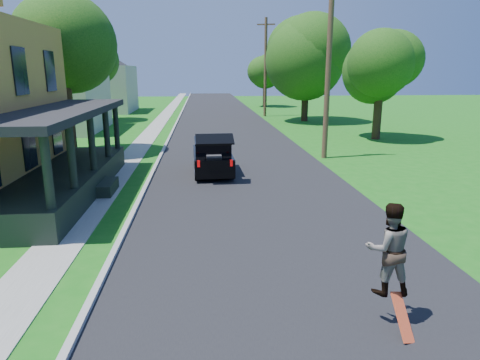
{
  "coord_description": "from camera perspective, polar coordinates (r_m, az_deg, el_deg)",
  "views": [
    {
      "loc": [
        -1.81,
        -9.65,
        4.39
      ],
      "look_at": [
        -0.7,
        3.0,
        1.16
      ],
      "focal_mm": 32.0,
      "sensor_mm": 36.0,
      "label": 1
    }
  ],
  "objects": [
    {
      "name": "sidewalk",
      "position": [
        30.22,
        -12.24,
        5.6
      ],
      "size": [
        1.3,
        120.0,
        0.03
      ],
      "primitive_type": "cube",
      "color": "gray",
      "rests_on": "ground"
    },
    {
      "name": "tree_right_mid",
      "position": [
        39.67,
        8.83,
        16.83
      ],
      "size": [
        6.96,
        6.96,
        9.74
      ],
      "rotation": [
        0.0,
        0.0,
        -0.12
      ],
      "color": "black",
      "rests_on": "ground"
    },
    {
      "name": "tree_left_far",
      "position": [
        40.8,
        -18.74,
        14.76
      ],
      "size": [
        4.75,
        4.64,
        7.72
      ],
      "rotation": [
        0.0,
        0.0,
        -0.03
      ],
      "color": "black",
      "rests_on": "ground"
    },
    {
      "name": "curb",
      "position": [
        30.06,
        -9.3,
        5.69
      ],
      "size": [
        0.15,
        120.0,
        0.12
      ],
      "primitive_type": "cube",
      "color": "#999994",
      "rests_on": "ground"
    },
    {
      "name": "tree_right_far",
      "position": [
        55.85,
        3.33,
        14.35
      ],
      "size": [
        4.89,
        4.92,
        6.84
      ],
      "rotation": [
        0.0,
        0.0,
        -0.15
      ],
      "color": "black",
      "rests_on": "ground"
    },
    {
      "name": "skateboarder",
      "position": [
        7.96,
        19.2,
        -8.65
      ],
      "size": [
        0.84,
        0.66,
        1.67
      ],
      "rotation": [
        0.0,
        0.0,
        3.1
      ],
      "color": "black",
      "rests_on": "ground"
    },
    {
      "name": "neighbor_house_mid",
      "position": [
        35.63,
        -24.83,
        12.68
      ],
      "size": [
        12.78,
        12.78,
        8.3
      ],
      "color": "beige",
      "rests_on": "ground"
    },
    {
      "name": "skateboard",
      "position": [
        8.14,
        20.81,
        -16.84
      ],
      "size": [
        0.25,
        0.68,
        0.69
      ],
      "rotation": [
        0.0,
        0.0,
        0.28
      ],
      "color": "#BA320F",
      "rests_on": "ground"
    },
    {
      "name": "utility_pole_far",
      "position": [
        43.54,
        3.41,
        14.88
      ],
      "size": [
        1.72,
        0.57,
        9.43
      ],
      "rotation": [
        0.0,
        0.0,
        -0.26
      ],
      "color": "#4C3323",
      "rests_on": "ground"
    },
    {
      "name": "street",
      "position": [
        30.03,
        -1.53,
        5.87
      ],
      "size": [
        8.0,
        120.0,
        0.02
      ],
      "primitive_type": "cube",
      "color": "black",
      "rests_on": "ground"
    },
    {
      "name": "tree_left_mid",
      "position": [
        24.17,
        -22.82,
        16.85
      ],
      "size": [
        6.03,
        6.23,
        8.65
      ],
      "rotation": [
        0.0,
        0.0,
        -0.28
      ],
      "color": "black",
      "rests_on": "ground"
    },
    {
      "name": "neighbor_house_far",
      "position": [
        51.01,
        -18.81,
        13.32
      ],
      "size": [
        12.78,
        12.78,
        8.3
      ],
      "color": "beige",
      "rests_on": "ground"
    },
    {
      "name": "tree_right_near",
      "position": [
        29.89,
        18.27,
        14.83
      ],
      "size": [
        4.98,
        5.11,
        7.35
      ],
      "rotation": [
        0.0,
        0.0,
        -0.21
      ],
      "color": "black",
      "rests_on": "ground"
    },
    {
      "name": "black_suv",
      "position": [
        18.95,
        -3.7,
        3.19
      ],
      "size": [
        1.75,
        4.28,
        1.97
      ],
      "rotation": [
        0.0,
        0.0,
        0.03
      ],
      "color": "black",
      "rests_on": "ground"
    },
    {
      "name": "utility_pole_near",
      "position": [
        22.4,
        11.71,
        14.63
      ],
      "size": [
        1.69,
        0.38,
        8.98
      ],
      "rotation": [
        0.0,
        0.0,
        -0.15
      ],
      "color": "#4C3323",
      "rests_on": "ground"
    },
    {
      "name": "ground",
      "position": [
        10.76,
        5.18,
        -9.87
      ],
      "size": [
        140.0,
        140.0,
        0.0
      ],
      "primitive_type": "plane",
      "color": "#156313",
      "rests_on": "ground"
    }
  ]
}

